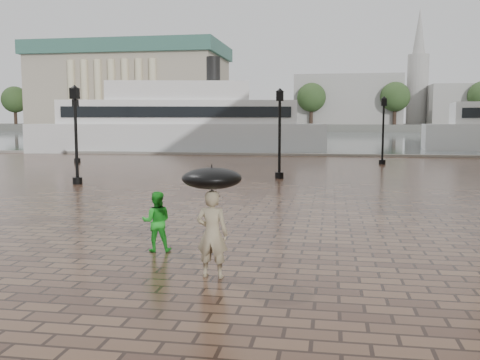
% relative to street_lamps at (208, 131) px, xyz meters
% --- Properties ---
extents(ground, '(300.00, 300.00, 0.00)m').
position_rel_street_lamps_xyz_m(ground, '(1.50, -17.50, -2.33)').
color(ground, '#362218').
rests_on(ground, ground).
extents(harbour_water, '(240.00, 240.00, 0.00)m').
position_rel_street_lamps_xyz_m(harbour_water, '(1.50, 74.50, -2.33)').
color(harbour_water, '#434A51').
rests_on(harbour_water, ground).
extents(quay_edge, '(80.00, 0.60, 0.30)m').
position_rel_street_lamps_xyz_m(quay_edge, '(1.50, 14.50, -2.33)').
color(quay_edge, slate).
rests_on(quay_edge, ground).
extents(far_shore, '(300.00, 60.00, 2.00)m').
position_rel_street_lamps_xyz_m(far_shore, '(1.50, 142.50, -1.33)').
color(far_shore, '#4C4C47').
rests_on(far_shore, ground).
extents(museum, '(57.00, 32.50, 26.00)m').
position_rel_street_lamps_xyz_m(museum, '(-53.50, 127.11, 11.58)').
color(museum, gray).
rests_on(museum, ground).
extents(far_trees, '(188.00, 8.00, 13.50)m').
position_rel_street_lamps_xyz_m(far_trees, '(1.50, 120.50, 7.09)').
color(far_trees, '#2D2119').
rests_on(far_trees, ground).
extents(street_lamps, '(21.44, 14.44, 4.40)m').
position_rel_street_lamps_xyz_m(street_lamps, '(0.00, 0.00, 0.00)').
color(street_lamps, black).
rests_on(street_lamps, ground).
extents(adult_pedestrian, '(0.62, 0.43, 1.64)m').
position_rel_street_lamps_xyz_m(adult_pedestrian, '(4.93, -21.02, -1.51)').
color(adult_pedestrian, gray).
rests_on(adult_pedestrian, ground).
extents(child_pedestrian, '(0.75, 0.64, 1.34)m').
position_rel_street_lamps_xyz_m(child_pedestrian, '(3.27, -19.26, -1.65)').
color(child_pedestrian, green).
rests_on(child_pedestrian, ground).
extents(ferry_near, '(28.20, 12.03, 9.00)m').
position_rel_street_lamps_xyz_m(ferry_near, '(-7.35, 19.50, 0.38)').
color(ferry_near, silver).
rests_on(ferry_near, ground).
extents(umbrella, '(1.10, 1.10, 1.13)m').
position_rel_street_lamps_xyz_m(umbrella, '(4.93, -21.02, -0.47)').
color(umbrella, black).
rests_on(umbrella, ground).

